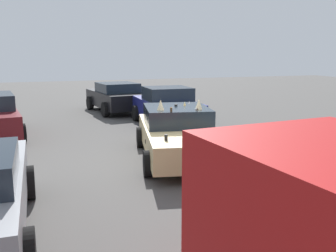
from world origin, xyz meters
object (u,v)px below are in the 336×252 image
(parked_sedan_far_left, at_px, (318,183))
(parked_sedan_behind_left, at_px, (167,106))
(art_car_decorated, at_px, (178,133))
(parked_sedan_behind_right, at_px, (116,97))

(parked_sedan_far_left, bearing_deg, parked_sedan_behind_left, -169.15)
(parked_sedan_far_left, bearing_deg, art_car_decorated, -156.56)
(art_car_decorated, height_order, parked_sedan_behind_right, art_car_decorated)
(art_car_decorated, distance_m, parked_sedan_far_left, 4.49)
(art_car_decorated, bearing_deg, parked_sedan_behind_left, 176.18)
(parked_sedan_behind_right, xyz_separation_m, parked_sedan_behind_left, (-3.94, -1.16, 0.01))
(parked_sedan_behind_left, bearing_deg, parked_sedan_behind_right, 18.01)
(art_car_decorated, distance_m, parked_sedan_behind_left, 4.65)
(art_car_decorated, xyz_separation_m, parked_sedan_behind_left, (4.49, -1.24, 0.06))
(parked_sedan_behind_left, xyz_separation_m, parked_sedan_far_left, (-8.92, 0.51, -0.04))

